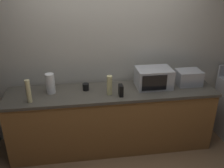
# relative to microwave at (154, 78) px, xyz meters

# --- Properties ---
(ground_plane) EXTENTS (8.00, 8.00, 0.00)m
(ground_plane) POSITION_rel_microwave_xyz_m (-0.59, -0.45, -1.04)
(ground_plane) COLOR #93704C
(back_wall) EXTENTS (6.40, 0.10, 2.70)m
(back_wall) POSITION_rel_microwave_xyz_m (-0.59, 0.36, 0.31)
(back_wall) COLOR beige
(back_wall) RESTS_ON ground_plane
(counter_run) EXTENTS (2.84, 0.64, 0.90)m
(counter_run) POSITION_rel_microwave_xyz_m (-0.59, -0.05, -0.58)
(counter_run) COLOR #9E6B38
(counter_run) RESTS_ON ground_plane
(microwave) EXTENTS (0.48, 0.35, 0.27)m
(microwave) POSITION_rel_microwave_xyz_m (0.00, 0.00, 0.00)
(microwave) COLOR #B7BABF
(microwave) RESTS_ON counter_run
(toaster_oven) EXTENTS (0.34, 0.26, 0.21)m
(toaster_oven) POSITION_rel_microwave_xyz_m (0.52, 0.01, -0.03)
(toaster_oven) COLOR #B7BABF
(toaster_oven) RESTS_ON counter_run
(paper_towel_roll) EXTENTS (0.12, 0.12, 0.27)m
(paper_towel_roll) POSITION_rel_microwave_xyz_m (-1.40, 0.00, 0.00)
(paper_towel_roll) COLOR white
(paper_towel_roll) RESTS_ON counter_run
(cordless_phone) EXTENTS (0.05, 0.11, 0.15)m
(cordless_phone) POSITION_rel_microwave_xyz_m (-0.50, -0.21, -0.06)
(cordless_phone) COLOR black
(cordless_phone) RESTS_ON counter_run
(bottle_hand_soap) EXTENTS (0.06, 0.06, 0.29)m
(bottle_hand_soap) POSITION_rel_microwave_xyz_m (-1.64, -0.22, 0.01)
(bottle_hand_soap) COLOR beige
(bottle_hand_soap) RESTS_ON counter_run
(bottle_vinegar) EXTENTS (0.07, 0.07, 0.26)m
(bottle_vinegar) POSITION_rel_microwave_xyz_m (-0.64, -0.15, -0.00)
(bottle_vinegar) COLOR beige
(bottle_vinegar) RESTS_ON counter_run
(mug_black) EXTENTS (0.09, 0.09, 0.10)m
(mug_black) POSITION_rel_microwave_xyz_m (-0.94, 0.02, -0.09)
(mug_black) COLOR black
(mug_black) RESTS_ON counter_run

